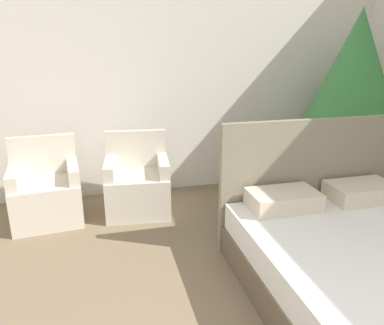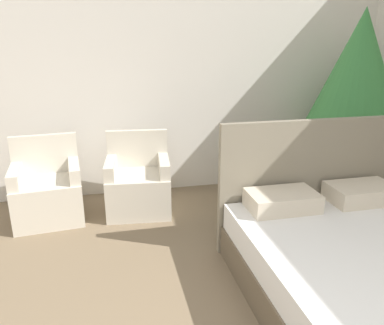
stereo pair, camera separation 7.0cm
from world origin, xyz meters
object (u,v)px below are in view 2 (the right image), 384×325
object	(u,v)px
bed	(379,279)
armchair_near_window_left	(48,194)
armchair_near_window_right	(139,187)
potted_palm	(358,77)

from	to	relation	value
bed	armchair_near_window_left	size ratio (longest dim) A/B	2.56
armchair_near_window_right	potted_palm	bearing A→B (deg)	2.76
armchair_near_window_left	potted_palm	xyz separation A→B (m)	(3.24, -0.11, 1.08)
potted_palm	armchair_near_window_left	bearing A→B (deg)	178.00
bed	potted_palm	xyz separation A→B (m)	(0.97, 1.81, 1.09)
armchair_near_window_right	potted_palm	distance (m)	2.58
armchair_near_window_left	armchair_near_window_right	size ratio (longest dim) A/B	1.00
armchair_near_window_left	armchair_near_window_right	distance (m)	0.90
bed	armchair_near_window_right	bearing A→B (deg)	125.58
armchair_near_window_right	potted_palm	size ratio (longest dim) A/B	0.40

